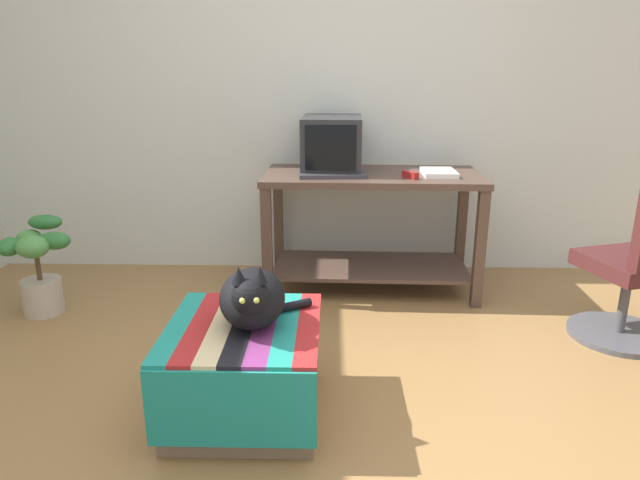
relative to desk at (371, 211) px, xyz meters
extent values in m
plane|color=olive|center=(-0.28, -1.60, -0.51)|extent=(14.00, 14.00, 0.00)
cube|color=silver|center=(-0.28, 0.45, 0.79)|extent=(8.00, 0.10, 2.60)
cube|color=#4C382D|center=(-0.63, -0.27, -0.16)|extent=(0.06, 0.06, 0.72)
cube|color=#4C382D|center=(0.62, -0.30, -0.16)|extent=(0.06, 0.06, 0.72)
cube|color=#4C382D|center=(0.63, 0.27, -0.16)|extent=(0.06, 0.06, 0.72)
cube|color=#4C382D|center=(-0.62, 0.30, -0.16)|extent=(0.06, 0.06, 0.72)
cube|color=#4C382D|center=(0.00, 0.00, -0.37)|extent=(1.24, 0.58, 0.02)
cube|color=#4C382D|center=(0.00, 0.00, 0.22)|extent=(1.35, 0.68, 0.04)
cube|color=#28282B|center=(-0.25, 0.08, 0.25)|extent=(0.26, 0.34, 0.02)
cube|color=#28282B|center=(-0.25, 0.08, 0.41)|extent=(0.38, 0.49, 0.34)
cube|color=black|center=(-0.26, -0.16, 0.42)|extent=(0.30, 0.02, 0.26)
cube|color=#333338|center=(-0.24, -0.14, 0.25)|extent=(0.41, 0.17, 0.02)
cube|color=white|center=(0.40, -0.06, 0.26)|extent=(0.20, 0.26, 0.03)
cube|color=#7A664C|center=(-0.60, -1.41, -0.33)|extent=(0.58, 0.61, 0.38)
cube|color=#1E897A|center=(-0.60, -1.74, -0.29)|extent=(0.61, 0.01, 0.30)
cube|color=#1E897A|center=(-0.86, -1.41, -0.13)|extent=(0.09, 0.66, 0.02)
cube|color=#AD2323|center=(-0.77, -1.41, -0.13)|extent=(0.09, 0.66, 0.02)
cube|color=beige|center=(-0.69, -1.41, -0.13)|extent=(0.09, 0.66, 0.02)
cube|color=black|center=(-0.60, -1.41, -0.13)|extent=(0.09, 0.66, 0.02)
cube|color=#7A2D6B|center=(-0.51, -1.41, -0.13)|extent=(0.09, 0.66, 0.02)
cube|color=#1E897A|center=(-0.43, -1.41, -0.13)|extent=(0.09, 0.66, 0.02)
cube|color=#AD2323|center=(-0.34, -1.41, -0.13)|extent=(0.09, 0.66, 0.02)
ellipsoid|color=black|center=(-0.56, -1.40, -0.01)|extent=(0.29, 0.37, 0.22)
sphere|color=black|center=(-0.55, -1.53, 0.05)|extent=(0.14, 0.14, 0.14)
cylinder|color=black|center=(-0.46, -1.29, -0.10)|extent=(0.26, 0.17, 0.04)
cone|color=black|center=(-0.59, -1.53, 0.14)|extent=(0.06, 0.06, 0.06)
cone|color=black|center=(-0.51, -1.53, 0.14)|extent=(0.06, 0.06, 0.06)
sphere|color=#C6D151|center=(-0.57, -1.59, 0.06)|extent=(0.02, 0.02, 0.02)
sphere|color=#C6D151|center=(-0.52, -1.59, 0.06)|extent=(0.02, 0.02, 0.02)
cylinder|color=#B7A893|center=(-1.93, -0.45, -0.41)|extent=(0.22, 0.22, 0.21)
cylinder|color=brown|center=(-1.93, -0.45, -0.22)|extent=(0.03, 0.03, 0.18)
ellipsoid|color=#2D7033|center=(-1.80, -0.49, -0.06)|extent=(0.18, 0.11, 0.10)
ellipsoid|color=#2D7033|center=(-1.92, -0.33, 0.00)|extent=(0.20, 0.11, 0.09)
ellipsoid|color=#4C8E42|center=(-2.01, -0.36, -0.08)|extent=(0.13, 0.14, 0.08)
ellipsoid|color=#2D7033|center=(-2.02, -0.55, -0.08)|extent=(0.13, 0.15, 0.10)
ellipsoid|color=#4C8E42|center=(-1.89, -0.56, -0.07)|extent=(0.18, 0.16, 0.12)
cylinder|color=#4C4C51|center=(1.29, -0.68, -0.50)|extent=(0.52, 0.52, 0.03)
cylinder|color=#4C4C51|center=(1.29, -0.68, -0.31)|extent=(0.05, 0.05, 0.34)
cube|color=#471E1E|center=(1.29, -0.68, -0.10)|extent=(0.53, 0.53, 0.08)
cube|color=#A31E1E|center=(0.21, -0.16, 0.26)|extent=(0.09, 0.11, 0.04)
cylinder|color=black|center=(0.47, 0.04, 0.24)|extent=(0.07, 0.13, 0.01)
camera|label=1|loc=(-0.24, -3.44, 0.86)|focal=31.50mm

